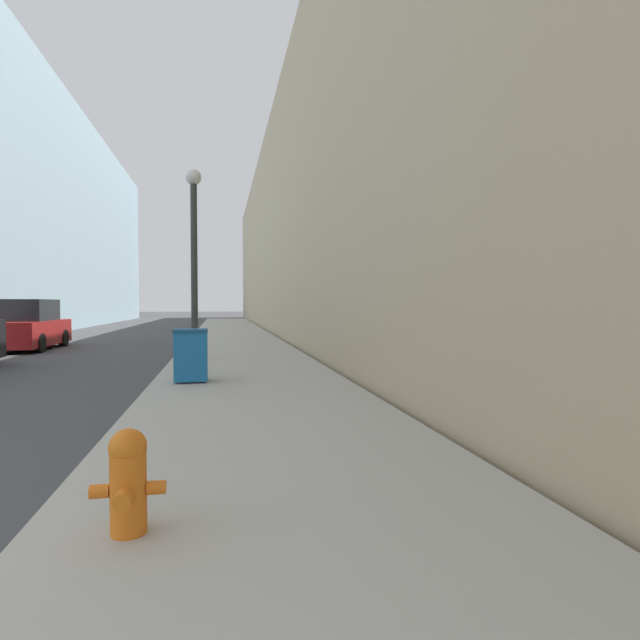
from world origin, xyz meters
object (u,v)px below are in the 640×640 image
object	(u,v)px
fire_hydrant	(128,479)
parked_sedan_near	(26,327)
lamppost	(194,253)
trash_bin	(191,355)

from	to	relation	value
fire_hydrant	parked_sedan_near	distance (m)	17.07
fire_hydrant	lamppost	bearing A→B (deg)	90.51
parked_sedan_near	trash_bin	bearing A→B (deg)	-56.74
lamppost	parked_sedan_near	bearing A→B (deg)	138.31
lamppost	fire_hydrant	bearing A→B (deg)	-89.49
lamppost	parked_sedan_near	distance (m)	8.44
trash_bin	lamppost	size ratio (longest dim) A/B	0.20
parked_sedan_near	lamppost	bearing A→B (deg)	-41.69
trash_bin	lamppost	xyz separation A→B (m)	(-0.13, 4.06, 2.35)
trash_bin	parked_sedan_near	world-z (taller)	parked_sedan_near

